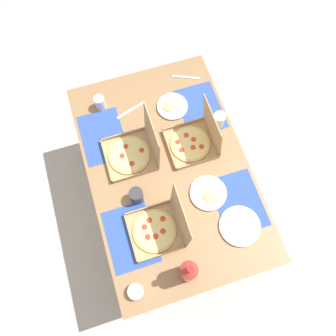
{
  "coord_description": "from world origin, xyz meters",
  "views": [
    {
      "loc": [
        0.68,
        -0.22,
        2.62
      ],
      "look_at": [
        0.0,
        0.0,
        0.75
      ],
      "focal_mm": 35.78,
      "sensor_mm": 36.0,
      "label": 1
    }
  ],
  "objects_px": {
    "plate_far_left": "(208,193)",
    "cup_clear_left": "(219,120)",
    "cup_clear_right": "(100,103)",
    "cup_spare": "(136,196)",
    "plate_near_right": "(172,106)",
    "pizza_box_corner_right": "(160,228)",
    "pizza_box_center": "(134,151)",
    "condiment_bowl": "(136,292)",
    "pizza_box_edge_far": "(195,140)",
    "soda_bottle": "(188,271)",
    "plate_far_right": "(240,226)"
  },
  "relations": [
    {
      "from": "pizza_box_corner_right",
      "to": "pizza_box_center",
      "type": "bearing_deg",
      "value": -178.69
    },
    {
      "from": "pizza_box_edge_far",
      "to": "plate_far_right",
      "type": "xyz_separation_m",
      "value": [
        0.56,
        0.07,
        -0.04
      ]
    },
    {
      "from": "condiment_bowl",
      "to": "plate_far_right",
      "type": "bearing_deg",
      "value": 103.43
    },
    {
      "from": "pizza_box_edge_far",
      "to": "plate_far_right",
      "type": "height_order",
      "value": "pizza_box_edge_far"
    },
    {
      "from": "plate_far_left",
      "to": "soda_bottle",
      "type": "relative_size",
      "value": 0.67
    },
    {
      "from": "pizza_box_corner_right",
      "to": "cup_clear_left",
      "type": "relative_size",
      "value": 2.91
    },
    {
      "from": "plate_far_left",
      "to": "cup_clear_left",
      "type": "height_order",
      "value": "cup_clear_left"
    },
    {
      "from": "pizza_box_center",
      "to": "soda_bottle",
      "type": "relative_size",
      "value": 1.01
    },
    {
      "from": "plate_near_right",
      "to": "pizza_box_edge_far",
      "type": "bearing_deg",
      "value": 10.28
    },
    {
      "from": "cup_clear_right",
      "to": "condiment_bowl",
      "type": "height_order",
      "value": "cup_clear_right"
    },
    {
      "from": "cup_spare",
      "to": "plate_far_left",
      "type": "bearing_deg",
      "value": 75.86
    },
    {
      "from": "cup_clear_right",
      "to": "cup_spare",
      "type": "height_order",
      "value": "cup_spare"
    },
    {
      "from": "plate_far_right",
      "to": "plate_near_right",
      "type": "bearing_deg",
      "value": -171.71
    },
    {
      "from": "plate_near_right",
      "to": "cup_clear_right",
      "type": "xyz_separation_m",
      "value": [
        -0.14,
        -0.43,
        0.04
      ]
    },
    {
      "from": "soda_bottle",
      "to": "cup_spare",
      "type": "height_order",
      "value": "soda_bottle"
    },
    {
      "from": "pizza_box_edge_far",
      "to": "pizza_box_corner_right",
      "type": "bearing_deg",
      "value": -38.97
    },
    {
      "from": "cup_clear_left",
      "to": "cup_clear_right",
      "type": "height_order",
      "value": "cup_clear_left"
    },
    {
      "from": "pizza_box_edge_far",
      "to": "condiment_bowl",
      "type": "distance_m",
      "value": 0.92
    },
    {
      "from": "plate_near_right",
      "to": "condiment_bowl",
      "type": "height_order",
      "value": "condiment_bowl"
    },
    {
      "from": "cup_clear_right",
      "to": "pizza_box_center",
      "type": "bearing_deg",
      "value": 16.62
    },
    {
      "from": "pizza_box_corner_right",
      "to": "plate_far_right",
      "type": "height_order",
      "value": "pizza_box_corner_right"
    },
    {
      "from": "pizza_box_edge_far",
      "to": "plate_far_right",
      "type": "distance_m",
      "value": 0.57
    },
    {
      "from": "pizza_box_edge_far",
      "to": "plate_near_right",
      "type": "relative_size",
      "value": 1.58
    },
    {
      "from": "pizza_box_center",
      "to": "plate_near_right",
      "type": "xyz_separation_m",
      "value": [
        -0.24,
        0.32,
        -0.04
      ]
    },
    {
      "from": "plate_far_right",
      "to": "pizza_box_edge_far",
      "type": "bearing_deg",
      "value": -172.73
    },
    {
      "from": "cup_spare",
      "to": "soda_bottle",
      "type": "bearing_deg",
      "value": 16.15
    },
    {
      "from": "plate_far_left",
      "to": "pizza_box_center",
      "type": "bearing_deg",
      "value": -137.63
    },
    {
      "from": "pizza_box_corner_right",
      "to": "cup_spare",
      "type": "bearing_deg",
      "value": -161.09
    },
    {
      "from": "plate_far_left",
      "to": "cup_clear_left",
      "type": "bearing_deg",
      "value": 152.63
    },
    {
      "from": "pizza_box_center",
      "to": "pizza_box_edge_far",
      "type": "bearing_deg",
      "value": 83.46
    },
    {
      "from": "plate_far_left",
      "to": "cup_spare",
      "type": "height_order",
      "value": "cup_spare"
    },
    {
      "from": "pizza_box_center",
      "to": "pizza_box_corner_right",
      "type": "xyz_separation_m",
      "value": [
        0.49,
        0.01,
        -0.0
      ]
    },
    {
      "from": "plate_far_right",
      "to": "cup_spare",
      "type": "relative_size",
      "value": 2.25
    },
    {
      "from": "pizza_box_center",
      "to": "cup_clear_left",
      "type": "bearing_deg",
      "value": 93.97
    },
    {
      "from": "plate_far_left",
      "to": "soda_bottle",
      "type": "bearing_deg",
      "value": -34.71
    },
    {
      "from": "plate_far_right",
      "to": "pizza_box_corner_right",
      "type": "bearing_deg",
      "value": -105.55
    },
    {
      "from": "cup_clear_left",
      "to": "pizza_box_edge_far",
      "type": "bearing_deg",
      "value": -66.23
    },
    {
      "from": "plate_far_right",
      "to": "cup_clear_left",
      "type": "bearing_deg",
      "value": 170.17
    },
    {
      "from": "plate_far_left",
      "to": "cup_clear_right",
      "type": "height_order",
      "value": "cup_clear_right"
    },
    {
      "from": "pizza_box_corner_right",
      "to": "condiment_bowl",
      "type": "distance_m",
      "value": 0.35
    },
    {
      "from": "pizza_box_center",
      "to": "condiment_bowl",
      "type": "height_order",
      "value": "pizza_box_center"
    },
    {
      "from": "cup_clear_right",
      "to": "pizza_box_corner_right",
      "type": "bearing_deg",
      "value": 8.26
    },
    {
      "from": "pizza_box_edge_far",
      "to": "plate_near_right",
      "type": "height_order",
      "value": "pizza_box_edge_far"
    },
    {
      "from": "cup_clear_left",
      "to": "condiment_bowl",
      "type": "distance_m",
      "value": 1.1
    },
    {
      "from": "condiment_bowl",
      "to": "cup_clear_left",
      "type": "bearing_deg",
      "value": 136.43
    },
    {
      "from": "pizza_box_edge_far",
      "to": "plate_near_right",
      "type": "distance_m",
      "value": 0.29
    },
    {
      "from": "pizza_box_edge_far",
      "to": "plate_far_right",
      "type": "relative_size",
      "value": 1.34
    },
    {
      "from": "pizza_box_edge_far",
      "to": "cup_clear_right",
      "type": "relative_size",
      "value": 3.27
    },
    {
      "from": "pizza_box_corner_right",
      "to": "plate_far_right",
      "type": "bearing_deg",
      "value": 74.45
    },
    {
      "from": "pizza_box_center",
      "to": "pizza_box_corner_right",
      "type": "height_order",
      "value": "pizza_box_center"
    }
  ]
}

